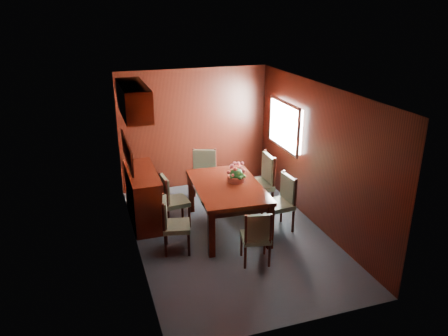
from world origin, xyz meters
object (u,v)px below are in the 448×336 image
object	(u,v)px
chair_head	(257,235)
flower_centerpiece	(236,173)
chair_right_near	(282,199)
chair_left_near	(172,222)
sideboard	(144,196)
dining_table	(227,191)

from	to	relation	value
chair_head	flower_centerpiece	size ratio (longest dim) A/B	2.73
chair_right_near	chair_head	bearing A→B (deg)	132.95
chair_head	flower_centerpiece	xyz separation A→B (m)	(0.14, 1.25, 0.47)
chair_left_near	chair_head	world-z (taller)	chair_left_near
sideboard	chair_left_near	world-z (taller)	sideboard
sideboard	chair_right_near	bearing A→B (deg)	-25.96
chair_left_near	chair_head	bearing A→B (deg)	67.56
dining_table	chair_right_near	world-z (taller)	chair_right_near
chair_right_near	chair_head	xyz separation A→B (m)	(-0.81, -0.86, -0.05)
sideboard	flower_centerpiece	size ratio (longest dim) A/B	4.48
dining_table	chair_head	xyz separation A→B (m)	(0.06, -1.14, -0.21)
sideboard	chair_right_near	world-z (taller)	chair_right_near
chair_left_near	chair_head	distance (m)	1.30
dining_table	sideboard	bearing A→B (deg)	152.29
chair_left_near	flower_centerpiece	bearing A→B (deg)	124.84
flower_centerpiece	chair_head	bearing A→B (deg)	-96.37
dining_table	flower_centerpiece	xyz separation A→B (m)	(0.19, 0.10, 0.26)
chair_right_near	sideboard	bearing A→B (deg)	60.07
chair_left_near	flower_centerpiece	xyz separation A→B (m)	(1.21, 0.51, 0.46)
sideboard	dining_table	size ratio (longest dim) A/B	0.80
chair_right_near	flower_centerpiece	distance (m)	0.87
chair_left_near	chair_right_near	xyz separation A→B (m)	(1.88, 0.12, 0.04)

